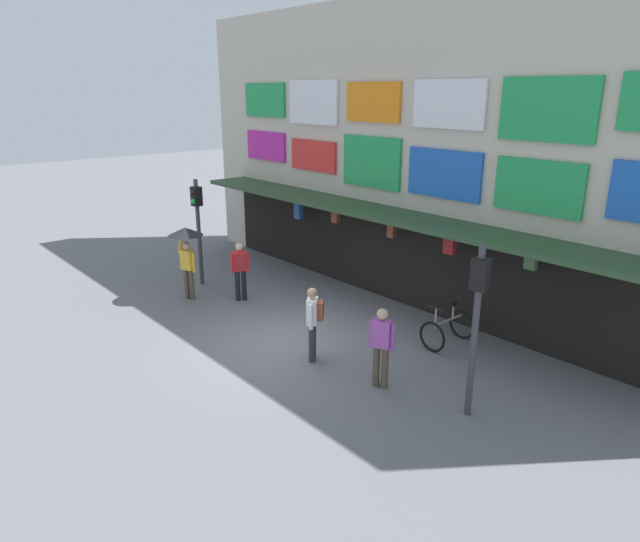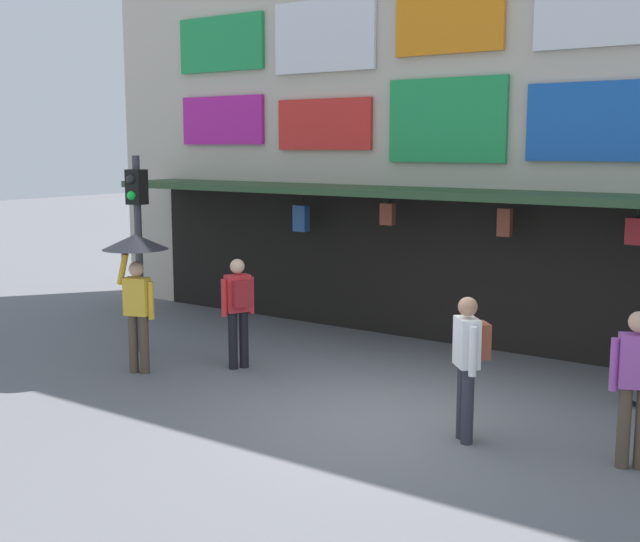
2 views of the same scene
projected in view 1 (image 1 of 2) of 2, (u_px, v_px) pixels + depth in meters
The scene contains 9 objects.
ground_plane at pixel (288, 342), 13.25m from camera, with size 80.00×80.00×0.00m, color slate.
shopfront at pixel (421, 157), 14.88m from camera, with size 18.00×2.60×8.00m.
traffic_light_near at pixel (197, 215), 16.56m from camera, with size 0.31×0.34×3.20m.
traffic_light_far at pixel (477, 305), 9.66m from camera, with size 0.33×0.35×3.20m.
bicycle_parked at pixel (447, 329), 12.99m from camera, with size 0.74×1.17×1.05m.
pedestrian_in_yellow at pixel (313, 319), 12.06m from camera, with size 0.47×0.47×1.68m.
pedestrian_in_purple at pixel (381, 343), 10.97m from camera, with size 0.49×0.35×1.68m.
pedestrian_in_white at pixel (240, 267), 15.55m from camera, with size 0.46×0.48×1.68m.
pedestrian_with_umbrella at pixel (186, 243), 15.47m from camera, with size 0.96×0.96×2.08m.
Camera 1 is at (9.62, -7.35, 5.68)m, focal length 31.53 mm.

